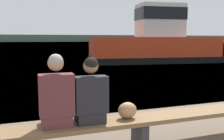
{
  "coord_description": "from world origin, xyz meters",
  "views": [
    {
      "loc": [
        -2.1,
        -0.36,
        1.65
      ],
      "look_at": [
        0.09,
        5.97,
        0.81
      ],
      "focal_mm": 40.0,
      "sensor_mm": 36.0,
      "label": 1
    }
  ],
  "objects": [
    {
      "name": "bench_main",
      "position": [
        -0.5,
        2.97,
        0.39
      ],
      "size": [
        8.73,
        0.47,
        0.46
      ],
      "color": "brown",
      "rests_on": "ground"
    },
    {
      "name": "far_shoreline",
      "position": [
        0.0,
        180.56,
        2.26
      ],
      "size": [
        600.0,
        12.0,
        4.51
      ],
      "primitive_type": "cube",
      "color": "#424738",
      "rests_on": "ground"
    },
    {
      "name": "person_left",
      "position": [
        -1.74,
        2.97,
        0.89
      ],
      "size": [
        0.46,
        0.41,
        0.99
      ],
      "color": "#56282D",
      "rests_on": "bench_main"
    },
    {
      "name": "person_right",
      "position": [
        -1.26,
        2.97,
        0.86
      ],
      "size": [
        0.46,
        0.41,
        0.94
      ],
      "color": "black",
      "rests_on": "bench_main"
    },
    {
      "name": "shopping_bag",
      "position": [
        -0.7,
        2.99,
        0.59
      ],
      "size": [
        0.29,
        0.22,
        0.25
      ],
      "color": "#9E754C",
      "rests_on": "bench_main"
    },
    {
      "name": "water_surface",
      "position": [
        0.0,
        124.76,
        0.0
      ],
      "size": [
        240.0,
        240.0,
        0.0
      ],
      "primitive_type": "plane",
      "color": "#426B8E",
      "rests_on": "ground"
    },
    {
      "name": "tugboat_red",
      "position": [
        6.69,
        15.64,
        1.29
      ],
      "size": [
        9.43,
        4.55,
        6.86
      ],
      "rotation": [
        0.0,
        0.0,
        1.45
      ],
      "color": "red",
      "rests_on": "water_surface"
    }
  ]
}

